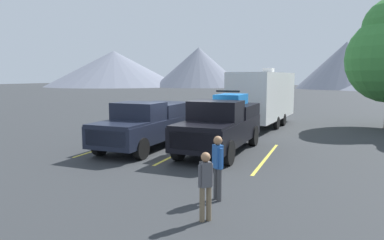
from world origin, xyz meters
name	(u,v)px	position (x,y,z in m)	size (l,w,h in m)	color
ground_plane	(180,152)	(0.00, 0.00, 0.00)	(240.00, 240.00, 0.00)	#2D3033
pickup_truck_a	(148,123)	(-1.77, 0.51, 1.09)	(2.31, 5.88, 2.04)	black
pickup_truck_b	(222,123)	(1.52, 0.86, 1.18)	(2.33, 5.81, 2.53)	black
lot_stripe_a	(113,145)	(-3.50, 0.36, 0.00)	(0.12, 5.50, 0.01)	gold
lot_stripe_b	(183,151)	(0.00, 0.36, 0.00)	(0.12, 5.50, 0.01)	gold
lot_stripe_c	(267,157)	(3.50, 0.36, 0.00)	(0.12, 5.50, 0.01)	gold
camper_trailer_a	(263,96)	(1.78, 9.07, 1.93)	(3.05, 8.59, 3.66)	white
person_a	(218,163)	(3.14, -4.91, 0.95)	(0.31, 0.31, 1.65)	#3F3F42
person_b	(206,182)	(3.29, -6.27, 0.88)	(0.29, 0.28, 1.53)	#726047
mountain_ridge	(299,68)	(-2.43, 84.15, 5.40)	(161.52, 43.90, 11.79)	slate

